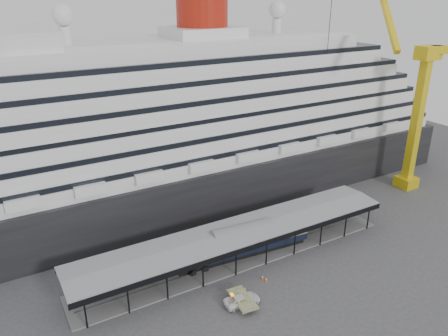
{
  "coord_description": "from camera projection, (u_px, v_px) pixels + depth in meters",
  "views": [
    {
      "loc": [
        -33.09,
        -47.63,
        41.57
      ],
      "look_at": [
        -0.95,
        8.0,
        15.29
      ],
      "focal_mm": 35.0,
      "sensor_mm": 36.0,
      "label": 1
    }
  ],
  "objects": [
    {
      "name": "ground",
      "position": [
        254.0,
        272.0,
        69.23
      ],
      "size": [
        200.0,
        200.0,
        0.0
      ],
      "primitive_type": "plane",
      "color": "#3E3E40",
      "rests_on": "ground"
    },
    {
      "name": "cruise_ship",
      "position": [
        169.0,
        114.0,
        87.95
      ],
      "size": [
        130.0,
        30.0,
        43.9
      ],
      "color": "black",
      "rests_on": "ground"
    },
    {
      "name": "platform_canopy",
      "position": [
        238.0,
        245.0,
        72.34
      ],
      "size": [
        56.0,
        9.18,
        5.3
      ],
      "color": "slate",
      "rests_on": "ground"
    },
    {
      "name": "crane_yellow",
      "position": [
        415.0,
        101.0,
        91.91
      ],
      "size": [
        23.83,
        18.78,
        47.6
      ],
      "color": "gold",
      "rests_on": "ground"
    },
    {
      "name": "port_truck",
      "position": [
        242.0,
        300.0,
        61.95
      ],
      "size": [
        5.48,
        2.92,
        1.47
      ],
      "primitive_type": "imported",
      "rotation": [
        0.0,
        0.0,
        1.48
      ],
      "color": "white",
      "rests_on": "ground"
    },
    {
      "name": "pullman_carriage",
      "position": [
        242.0,
        241.0,
        72.53
      ],
      "size": [
        24.34,
        5.14,
        23.72
      ],
      "rotation": [
        0.0,
        0.0,
        -0.08
      ],
      "color": "black",
      "rests_on": "ground"
    },
    {
      "name": "traffic_cone_left",
      "position": [
        266.0,
        279.0,
        67.02
      ],
      "size": [
        0.42,
        0.42,
        0.68
      ],
      "rotation": [
        0.0,
        0.0,
        0.22
      ],
      "color": "#D0560B",
      "rests_on": "ground"
    },
    {
      "name": "traffic_cone_mid",
      "position": [
        245.0,
        290.0,
        64.62
      ],
      "size": [
        0.48,
        0.48,
        0.82
      ],
      "rotation": [
        0.0,
        0.0,
        -0.16
      ],
      "color": "#DD470C",
      "rests_on": "ground"
    },
    {
      "name": "traffic_cone_right",
      "position": [
        262.0,
        278.0,
        67.39
      ],
      "size": [
        0.4,
        0.4,
        0.75
      ],
      "rotation": [
        0.0,
        0.0,
        -0.05
      ],
      "color": "red",
      "rests_on": "ground"
    }
  ]
}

